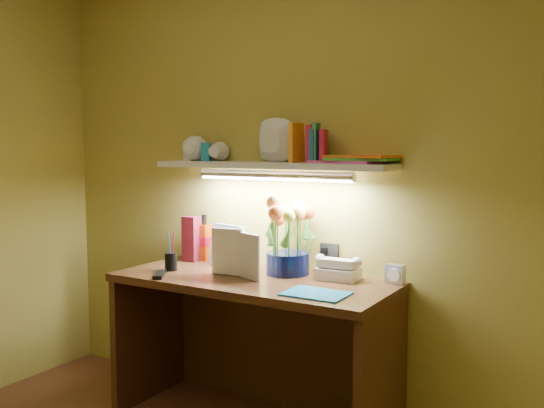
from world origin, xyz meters
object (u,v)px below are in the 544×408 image
Objects in this scene: telephone at (338,268)px; whisky_bottle at (204,237)px; desk_clock at (395,274)px; flower_bouquet at (288,236)px; desk at (253,352)px.

telephone is 0.87m from whisky_bottle.
telephone reaches higher than desk_clock.
desk_clock is (0.54, 0.08, -0.15)m from flower_bouquet.
whisky_bottle is (-0.49, 0.25, 0.51)m from desk.
desk is 15.51× the size of desk_clock.
whisky_bottle is (-0.87, 0.07, 0.07)m from telephone.
flower_bouquet reaches higher than desk_clock.
telephone is (0.27, 0.01, -0.13)m from flower_bouquet.
desk_clock is 0.35× the size of whisky_bottle.
flower_bouquet reaches higher than desk.
telephone is at bearing 2.73° from flower_bouquet.
flower_bouquet is 4.26× the size of desk_clock.
telephone is at bearing 25.76° from desk.
flower_bouquet is at bearing 178.99° from telephone.
flower_bouquet reaches higher than telephone.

